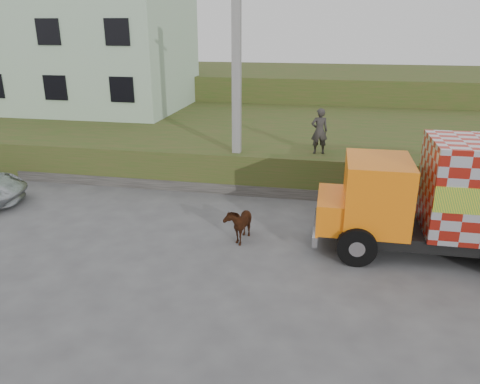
% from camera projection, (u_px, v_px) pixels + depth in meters
% --- Properties ---
extents(ground, '(120.00, 120.00, 0.00)m').
position_uv_depth(ground, '(239.00, 243.00, 13.68)').
color(ground, '#474749').
rests_on(ground, ground).
extents(embankment, '(40.00, 12.00, 1.50)m').
position_uv_depth(embankment, '(280.00, 140.00, 22.65)').
color(embankment, '#314E1A').
rests_on(embankment, ground).
extents(embankment_far, '(40.00, 12.00, 3.00)m').
position_uv_depth(embankment_far, '(300.00, 91.00, 33.46)').
color(embankment_far, '#314E1A').
rests_on(embankment_far, ground).
extents(retaining_strip, '(16.00, 0.50, 0.40)m').
position_uv_depth(retaining_strip, '(209.00, 186.00, 17.85)').
color(retaining_strip, '#595651').
rests_on(retaining_strip, ground).
extents(building, '(10.00, 8.00, 6.00)m').
position_uv_depth(building, '(92.00, 53.00, 26.17)').
color(building, '#A1BCA0').
rests_on(building, embankment).
extents(utility_pole, '(1.20, 0.30, 8.00)m').
position_uv_depth(utility_pole, '(237.00, 82.00, 16.72)').
color(utility_pole, gray).
rests_on(utility_pole, ground).
extents(cargo_truck, '(7.30, 2.57, 3.25)m').
position_uv_depth(cargo_truck, '(472.00, 199.00, 12.41)').
color(cargo_truck, black).
rests_on(cargo_truck, ground).
extents(cow, '(0.73, 1.34, 1.08)m').
position_uv_depth(cow, '(239.00, 222.00, 13.77)').
color(cow, '#371A0D').
rests_on(cow, ground).
extents(pedestrian, '(0.68, 0.52, 1.69)m').
position_uv_depth(pedestrian, '(319.00, 131.00, 17.16)').
color(pedestrian, '#292624').
rests_on(pedestrian, embankment).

